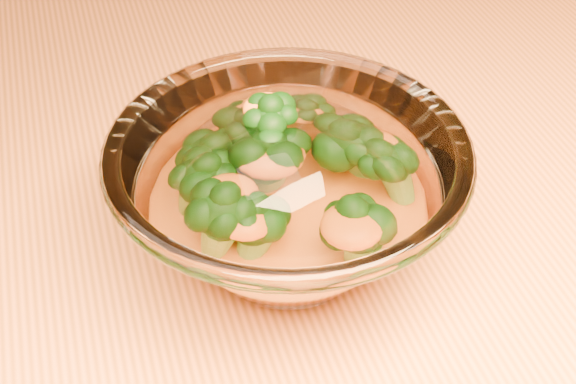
# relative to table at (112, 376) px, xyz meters

# --- Properties ---
(table) EXTENTS (1.20, 0.80, 0.75)m
(table) POSITION_rel_table_xyz_m (0.00, 0.00, 0.00)
(table) COLOR #BF6D39
(table) RESTS_ON ground
(glass_bowl) EXTENTS (0.20, 0.20, 0.09)m
(glass_bowl) POSITION_rel_table_xyz_m (0.12, -0.02, 0.14)
(glass_bowl) COLOR white
(glass_bowl) RESTS_ON table
(cheese_sauce) EXTENTS (0.11, 0.11, 0.03)m
(cheese_sauce) POSITION_rel_table_xyz_m (0.12, -0.02, 0.13)
(cheese_sauce) COLOR orange
(cheese_sauce) RESTS_ON glass_bowl
(broccoli_heap) EXTENTS (0.12, 0.13, 0.06)m
(broccoli_heap) POSITION_rel_table_xyz_m (0.12, -0.01, 0.15)
(broccoli_heap) COLOR black
(broccoli_heap) RESTS_ON cheese_sauce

